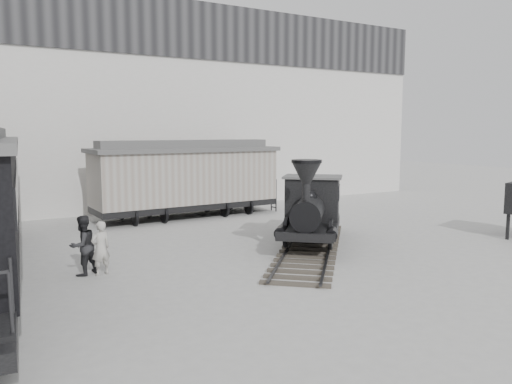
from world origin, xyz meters
TOP-DOWN VIEW (x-y plane):
  - ground at (0.00, 0.00)m, footprint 90.00×90.00m
  - north_wall at (0.00, 14.98)m, footprint 34.00×2.51m
  - locomotive at (1.51, 3.05)m, footprint 7.36×8.02m
  - boxcar at (-0.11, 11.06)m, footprint 9.23×3.24m
  - visitor_a at (-6.02, 3.00)m, footprint 0.66×0.52m
  - visitor_b at (-6.47, 3.26)m, footprint 1.06×0.99m

SIDE VIEW (x-z plane):
  - ground at x=0.00m, z-range 0.00..0.00m
  - visitor_a at x=-6.02m, z-range 0.00..1.58m
  - visitor_b at x=-6.47m, z-range 0.00..1.75m
  - locomotive at x=1.51m, z-range -0.41..2.75m
  - boxcar at x=-0.11m, z-range 0.09..3.83m
  - north_wall at x=0.00m, z-range 0.05..11.05m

